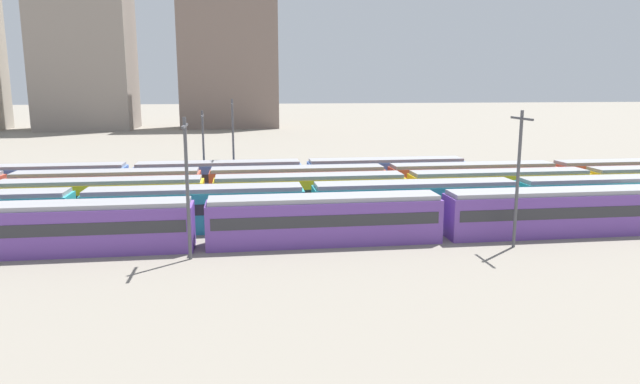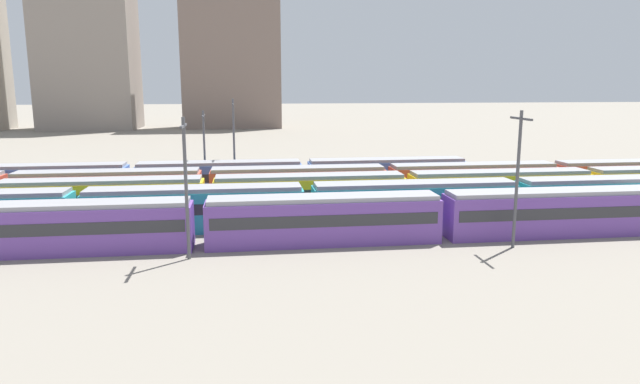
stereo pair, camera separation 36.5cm
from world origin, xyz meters
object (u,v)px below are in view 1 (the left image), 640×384
(train_track_2, at_px, (310,194))
(catenary_pole_0, at_px, (518,173))
(catenary_pole_3, at_px, (203,146))
(train_track_0, at_px, (200,223))
(train_track_4, at_px, (220,178))
(train_track_1, at_px, (308,205))
(train_track_3, at_px, (298,184))
(catenary_pole_1, at_px, (233,140))
(catenary_pole_2, at_px, (187,182))

(train_track_2, height_order, catenary_pole_0, catenary_pole_0)
(catenary_pole_0, relative_size, catenary_pole_3, 1.12)
(train_track_0, height_order, catenary_pole_0, catenary_pole_0)
(train_track_4, distance_m, catenary_pole_3, 4.76)
(train_track_1, xyz_separation_m, train_track_3, (0.15, 10.40, 0.00))
(catenary_pole_1, xyz_separation_m, catenary_pole_3, (-3.38, 0.25, -0.67))
(train_track_1, xyz_separation_m, train_track_4, (-8.05, 15.60, -0.00))
(train_track_3, height_order, catenary_pole_0, catenary_pole_0)
(catenary_pole_0, distance_m, catenary_pole_1, 33.99)
(train_track_0, xyz_separation_m, train_track_4, (0.75, 20.80, -0.00))
(train_track_3, relative_size, catenary_pole_0, 9.10)
(train_track_4, height_order, catenary_pole_1, catenary_pole_1)
(train_track_0, relative_size, catenary_pole_3, 8.13)
(train_track_4, relative_size, catenary_pole_2, 5.60)
(train_track_4, distance_m, catenary_pole_1, 5.02)
(train_track_1, bearing_deg, catenary_pole_1, 109.43)
(train_track_1, bearing_deg, catenary_pole_2, -139.51)
(train_track_3, height_order, train_track_4, same)
(train_track_2, relative_size, catenary_pole_1, 8.92)
(train_track_3, relative_size, catenary_pole_3, 10.19)
(train_track_1, relative_size, catenary_pole_3, 8.13)
(train_track_1, xyz_separation_m, catenary_pole_1, (-6.47, 18.35, 3.90))
(train_track_2, bearing_deg, catenary_pole_1, 118.87)
(train_track_1, relative_size, catenary_pole_2, 7.49)
(catenary_pole_0, xyz_separation_m, catenary_pole_2, (-24.00, 0.29, -0.16))
(train_track_3, bearing_deg, train_track_2, -83.15)
(train_track_0, distance_m, train_track_2, 14.14)
(train_track_1, distance_m, train_track_3, 10.40)
(train_track_0, bearing_deg, train_track_2, 47.36)
(train_track_0, height_order, train_track_3, same)
(train_track_2, distance_m, train_track_4, 13.64)
(train_track_2, xyz_separation_m, catenary_pole_3, (-10.63, 13.40, 3.22))
(train_track_3, distance_m, catenary_pole_0, 23.94)
(train_track_2, relative_size, catenary_pole_3, 10.19)
(train_track_3, bearing_deg, catenary_pole_2, -117.30)
(train_track_1, bearing_deg, catenary_pole_0, -29.33)
(catenary_pole_3, bearing_deg, train_track_2, -51.57)
(train_track_3, bearing_deg, catenary_pole_1, 129.80)
(train_track_2, bearing_deg, train_track_0, -132.64)
(catenary_pole_2, bearing_deg, catenary_pole_1, 83.82)
(train_track_3, bearing_deg, catenary_pole_0, -52.08)
(train_track_0, distance_m, catenary_pole_2, 4.59)
(catenary_pole_1, bearing_deg, catenary_pole_0, -51.51)
(train_track_3, xyz_separation_m, catenary_pole_1, (-6.63, 7.95, 3.90))
(catenary_pole_2, bearing_deg, catenary_pole_0, -0.69)
(train_track_3, bearing_deg, train_track_0, -119.85)
(catenary_pole_0, bearing_deg, catenary_pole_2, 179.31)
(train_track_4, height_order, catenary_pole_2, catenary_pole_2)
(catenary_pole_1, height_order, catenary_pole_3, catenary_pole_1)
(catenary_pole_1, relative_size, catenary_pole_2, 1.05)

